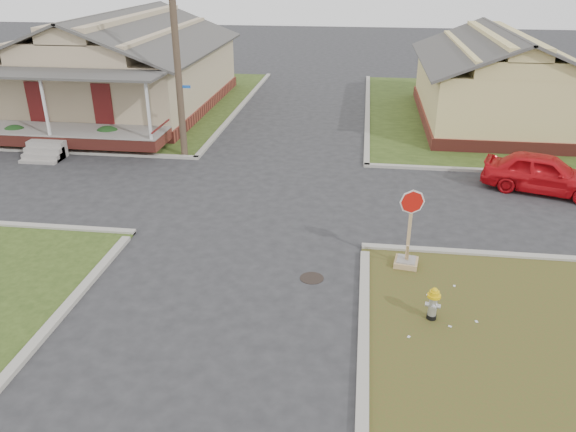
# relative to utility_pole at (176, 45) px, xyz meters

# --- Properties ---
(ground) EXTENTS (120.00, 120.00, 0.00)m
(ground) POSITION_rel_utility_pole_xyz_m (4.20, -8.90, -4.66)
(ground) COLOR #262629
(ground) RESTS_ON ground
(verge_far_left) EXTENTS (19.00, 19.00, 0.05)m
(verge_far_left) POSITION_rel_utility_pole_xyz_m (-8.80, 9.10, -4.64)
(verge_far_left) COLOR #2F4117
(verge_far_left) RESTS_ON ground
(curbs) EXTENTS (80.00, 40.00, 0.12)m
(curbs) POSITION_rel_utility_pole_xyz_m (4.20, -3.90, -4.66)
(curbs) COLOR #9D998E
(curbs) RESTS_ON ground
(manhole) EXTENTS (0.64, 0.64, 0.01)m
(manhole) POSITION_rel_utility_pole_xyz_m (6.40, -9.40, -4.66)
(manhole) COLOR black
(manhole) RESTS_ON ground
(corner_house) EXTENTS (10.10, 15.50, 5.30)m
(corner_house) POSITION_rel_utility_pole_xyz_m (-5.80, 7.78, -2.38)
(corner_house) COLOR maroon
(corner_house) RESTS_ON ground
(side_house_yellow) EXTENTS (7.60, 11.60, 4.70)m
(side_house_yellow) POSITION_rel_utility_pole_xyz_m (14.20, 7.60, -2.47)
(side_house_yellow) COLOR maroon
(side_house_yellow) RESTS_ON ground
(utility_pole) EXTENTS (1.80, 0.28, 9.00)m
(utility_pole) POSITION_rel_utility_pole_xyz_m (0.00, 0.00, 0.00)
(utility_pole) COLOR #403125
(utility_pole) RESTS_ON ground
(fire_hydrant) EXTENTS (0.31, 0.31, 0.84)m
(fire_hydrant) POSITION_rel_utility_pole_xyz_m (9.38, -10.93, -4.15)
(fire_hydrant) COLOR black
(fire_hydrant) RESTS_ON ground
(stop_sign) EXTENTS (0.64, 0.63, 2.26)m
(stop_sign) POSITION_rel_utility_pole_xyz_m (8.93, -8.43, -4.12)
(stop_sign) COLOR tan
(stop_sign) RESTS_ON ground
(red_sedan) EXTENTS (4.51, 2.93, 1.43)m
(red_sedan) POSITION_rel_utility_pole_xyz_m (14.14, -2.16, -3.95)
(red_sedan) COLOR red
(red_sedan) RESTS_ON ground
(hedge_left) EXTENTS (1.30, 1.07, 1.00)m
(hedge_left) POSITION_rel_utility_pole_xyz_m (-7.94, 0.33, -4.11)
(hedge_left) COLOR #163613
(hedge_left) RESTS_ON verge_far_left
(hedge_right) EXTENTS (1.33, 1.09, 1.01)m
(hedge_right) POSITION_rel_utility_pole_xyz_m (-3.70, 0.64, -4.10)
(hedge_right) COLOR #163613
(hedge_right) RESTS_ON verge_far_left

